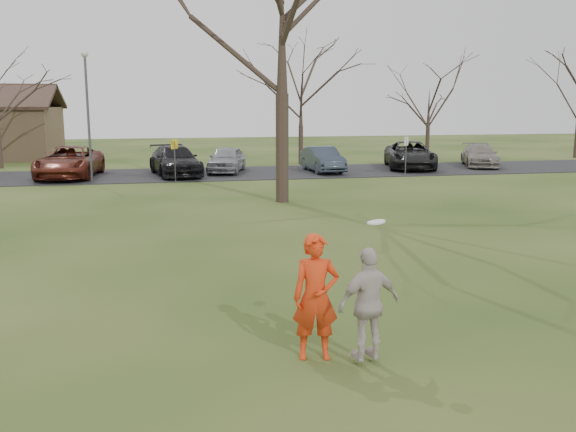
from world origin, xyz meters
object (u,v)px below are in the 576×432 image
(player_defender, at_px, (316,297))
(car_6, at_px, (410,155))
(car_3, at_px, (175,161))
(car_4, at_px, (227,159))
(car_2, at_px, (69,162))
(car_7, at_px, (480,155))
(big_tree, at_px, (282,17))
(catching_play, at_px, (369,304))
(car_5, at_px, (322,159))
(lamp_post, at_px, (87,100))

(player_defender, relative_size, car_6, 0.35)
(car_3, xyz_separation_m, car_4, (2.83, 0.83, -0.05))
(car_2, relative_size, car_3, 1.09)
(car_7, bearing_deg, big_tree, -123.56)
(catching_play, height_order, big_tree, big_tree)
(player_defender, distance_m, car_3, 24.53)
(player_defender, xyz_separation_m, car_5, (6.50, 24.48, -0.24))
(car_2, distance_m, car_5, 13.44)
(car_2, bearing_deg, car_5, 5.24)
(car_4, distance_m, car_7, 15.32)
(car_4, distance_m, catching_play, 25.69)
(lamp_post, height_order, big_tree, big_tree)
(big_tree, bearing_deg, player_defender, -99.01)
(car_6, height_order, lamp_post, lamp_post)
(car_6, bearing_deg, car_2, -162.51)
(car_4, xyz_separation_m, lamp_post, (-6.89, -2.90, 3.21))
(catching_play, bearing_deg, lamp_post, 105.58)
(car_5, xyz_separation_m, catching_play, (-5.78, -24.86, 0.21))
(car_3, distance_m, car_6, 13.58)
(car_6, bearing_deg, car_3, -161.44)
(player_defender, relative_size, car_7, 0.43)
(catching_play, height_order, lamp_post, lamp_post)
(car_2, distance_m, car_7, 23.52)
(car_2, distance_m, car_4, 8.22)
(car_2, height_order, big_tree, big_tree)
(car_2, relative_size, car_4, 1.37)
(car_2, bearing_deg, big_tree, -40.55)
(car_5, height_order, catching_play, catching_play)
(car_3, xyz_separation_m, catching_play, (2.29, -24.85, 0.14))
(catching_play, bearing_deg, car_2, 107.07)
(car_3, relative_size, catching_play, 2.53)
(car_4, xyz_separation_m, car_7, (15.32, 0.13, -0.06))
(car_6, bearing_deg, car_7, 18.19)
(car_3, height_order, big_tree, big_tree)
(car_3, height_order, car_6, car_6)
(car_7, xyz_separation_m, catching_play, (-15.85, -25.81, 0.24))
(car_5, bearing_deg, car_4, 167.55)
(car_7, bearing_deg, car_2, -157.93)
(catching_play, bearing_deg, car_6, 66.25)
(car_7, bearing_deg, car_5, -154.71)
(car_4, bearing_deg, car_7, 16.45)
(player_defender, xyz_separation_m, catching_play, (0.72, -0.38, -0.03))
(car_4, bearing_deg, big_tree, -67.94)
(car_4, relative_size, car_6, 0.75)
(catching_play, bearing_deg, car_7, 58.45)
(lamp_post, bearing_deg, car_3, 27.05)
(car_2, distance_m, lamp_post, 4.00)
(car_4, height_order, big_tree, big_tree)
(car_3, distance_m, catching_play, 24.96)
(player_defender, bearing_deg, big_tree, 88.57)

